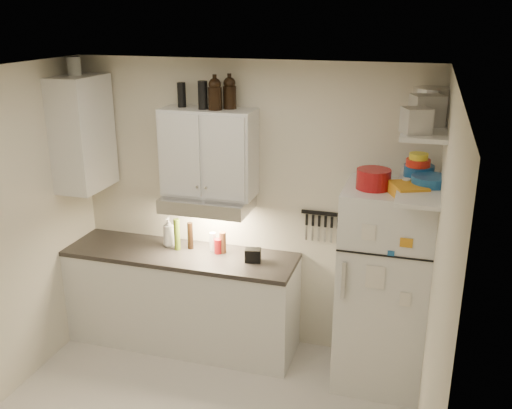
# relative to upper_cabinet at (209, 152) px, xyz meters

# --- Properties ---
(ceiling) EXTENTS (3.20, 3.00, 0.02)m
(ceiling) POSITION_rel_upper_cabinet_xyz_m (0.30, -1.33, 0.78)
(ceiling) COLOR white
(ceiling) RESTS_ON ground
(back_wall) EXTENTS (3.20, 0.02, 2.60)m
(back_wall) POSITION_rel_upper_cabinet_xyz_m (0.30, 0.18, -0.53)
(back_wall) COLOR beige
(back_wall) RESTS_ON ground
(right_wall) EXTENTS (0.02, 3.00, 2.60)m
(right_wall) POSITION_rel_upper_cabinet_xyz_m (1.91, -1.33, -0.53)
(right_wall) COLOR beige
(right_wall) RESTS_ON ground
(base_cabinet) EXTENTS (2.10, 0.60, 0.88)m
(base_cabinet) POSITION_rel_upper_cabinet_xyz_m (-0.25, -0.14, -1.39)
(base_cabinet) COLOR silver
(base_cabinet) RESTS_ON floor
(countertop) EXTENTS (2.10, 0.62, 0.04)m
(countertop) POSITION_rel_upper_cabinet_xyz_m (-0.25, -0.14, -0.93)
(countertop) COLOR #2C2826
(countertop) RESTS_ON base_cabinet
(upper_cabinet) EXTENTS (0.80, 0.33, 0.75)m
(upper_cabinet) POSITION_rel_upper_cabinet_xyz_m (0.00, 0.00, 0.00)
(upper_cabinet) COLOR silver
(upper_cabinet) RESTS_ON back_wall
(side_cabinet) EXTENTS (0.33, 0.55, 1.00)m
(side_cabinet) POSITION_rel_upper_cabinet_xyz_m (-1.14, -0.14, 0.12)
(side_cabinet) COLOR silver
(side_cabinet) RESTS_ON left_wall
(range_hood) EXTENTS (0.76, 0.46, 0.12)m
(range_hood) POSITION_rel_upper_cabinet_xyz_m (0.00, -0.06, -0.44)
(range_hood) COLOR silver
(range_hood) RESTS_ON back_wall
(fridge) EXTENTS (0.70, 0.68, 1.70)m
(fridge) POSITION_rel_upper_cabinet_xyz_m (1.55, -0.18, -0.98)
(fridge) COLOR silver
(fridge) RESTS_ON floor
(shelf_hi) EXTENTS (0.30, 0.95, 0.03)m
(shelf_hi) POSITION_rel_upper_cabinet_xyz_m (1.75, -0.31, 0.38)
(shelf_hi) COLOR silver
(shelf_hi) RESTS_ON right_wall
(shelf_lo) EXTENTS (0.30, 0.95, 0.03)m
(shelf_lo) POSITION_rel_upper_cabinet_xyz_m (1.75, -0.31, -0.07)
(shelf_lo) COLOR silver
(shelf_lo) RESTS_ON right_wall
(knife_strip) EXTENTS (0.42, 0.02, 0.03)m
(knife_strip) POSITION_rel_upper_cabinet_xyz_m (1.00, 0.15, -0.51)
(knife_strip) COLOR black
(knife_strip) RESTS_ON back_wall
(dutch_oven) EXTENTS (0.31, 0.31, 0.15)m
(dutch_oven) POSITION_rel_upper_cabinet_xyz_m (1.42, -0.24, -0.05)
(dutch_oven) COLOR maroon
(dutch_oven) RESTS_ON fridge
(book_stack) EXTENTS (0.31, 0.34, 0.09)m
(book_stack) POSITION_rel_upper_cabinet_xyz_m (1.68, -0.37, -0.08)
(book_stack) COLOR orange
(book_stack) RESTS_ON fridge
(spice_jar) EXTENTS (0.07, 0.07, 0.10)m
(spice_jar) POSITION_rel_upper_cabinet_xyz_m (1.66, -0.26, -0.07)
(spice_jar) COLOR silver
(spice_jar) RESTS_ON fridge
(stock_pot) EXTENTS (0.34, 0.34, 0.22)m
(stock_pot) POSITION_rel_upper_cabinet_xyz_m (1.79, 0.02, 0.50)
(stock_pot) COLOR silver
(stock_pot) RESTS_ON shelf_hi
(tin_a) EXTENTS (0.26, 0.25, 0.21)m
(tin_a) POSITION_rel_upper_cabinet_xyz_m (1.75, -0.31, 0.50)
(tin_a) COLOR #AAAAAD
(tin_a) RESTS_ON shelf_hi
(tin_b) EXTENTS (0.22, 0.22, 0.17)m
(tin_b) POSITION_rel_upper_cabinet_xyz_m (1.69, -0.62, 0.47)
(tin_b) COLOR #AAAAAD
(tin_b) RESTS_ON shelf_hi
(bowl_teal) EXTENTS (0.23, 0.23, 0.09)m
(bowl_teal) POSITION_rel_upper_cabinet_xyz_m (1.74, -0.08, -0.00)
(bowl_teal) COLOR #1B5694
(bowl_teal) RESTS_ON shelf_lo
(bowl_orange) EXTENTS (0.18, 0.18, 0.05)m
(bowl_orange) POSITION_rel_upper_cabinet_xyz_m (1.73, -0.12, 0.07)
(bowl_orange) COLOR red
(bowl_orange) RESTS_ON bowl_teal
(bowl_yellow) EXTENTS (0.14, 0.14, 0.05)m
(bowl_yellow) POSITION_rel_upper_cabinet_xyz_m (1.73, -0.12, 0.12)
(bowl_yellow) COLOR yellow
(bowl_yellow) RESTS_ON bowl_orange
(plates) EXTENTS (0.33, 0.33, 0.07)m
(plates) POSITION_rel_upper_cabinet_xyz_m (1.83, -0.28, -0.02)
(plates) COLOR #1B5694
(plates) RESTS_ON shelf_lo
(growler_a) EXTENTS (0.14, 0.14, 0.27)m
(growler_a) POSITION_rel_upper_cabinet_xyz_m (0.08, -0.04, 0.51)
(growler_a) COLOR black
(growler_a) RESTS_ON upper_cabinet
(growler_b) EXTENTS (0.12, 0.12, 0.27)m
(growler_b) POSITION_rel_upper_cabinet_xyz_m (0.18, 0.05, 0.51)
(growler_b) COLOR black
(growler_b) RESTS_ON upper_cabinet
(thermos_a) EXTENTS (0.09, 0.09, 0.23)m
(thermos_a) POSITION_rel_upper_cabinet_xyz_m (-0.03, -0.04, 0.49)
(thermos_a) COLOR black
(thermos_a) RESTS_ON upper_cabinet
(thermos_b) EXTENTS (0.08, 0.08, 0.21)m
(thermos_b) POSITION_rel_upper_cabinet_xyz_m (-0.24, 0.02, 0.48)
(thermos_b) COLOR black
(thermos_b) RESTS_ON upper_cabinet
(side_jar) EXTENTS (0.15, 0.15, 0.15)m
(side_jar) POSITION_rel_upper_cabinet_xyz_m (-1.18, -0.10, 0.70)
(side_jar) COLOR silver
(side_jar) RESTS_ON side_cabinet
(soap_bottle) EXTENTS (0.13, 0.13, 0.31)m
(soap_bottle) POSITION_rel_upper_cabinet_xyz_m (-0.41, -0.03, -0.75)
(soap_bottle) COLOR silver
(soap_bottle) RESTS_ON countertop
(pepper_mill) EXTENTS (0.07, 0.07, 0.20)m
(pepper_mill) POSITION_rel_upper_cabinet_xyz_m (0.12, -0.03, -0.81)
(pepper_mill) COLOR brown
(pepper_mill) RESTS_ON countertop
(oil_bottle) EXTENTS (0.07, 0.07, 0.29)m
(oil_bottle) POSITION_rel_upper_cabinet_xyz_m (-0.30, -0.08, -0.76)
(oil_bottle) COLOR #4E6519
(oil_bottle) RESTS_ON countertop
(vinegar_bottle) EXTENTS (0.05, 0.05, 0.25)m
(vinegar_bottle) POSITION_rel_upper_cabinet_xyz_m (-0.19, -0.03, -0.78)
(vinegar_bottle) COLOR black
(vinegar_bottle) RESTS_ON countertop
(clear_bottle) EXTENTS (0.07, 0.07, 0.17)m
(clear_bottle) POSITION_rel_upper_cabinet_xyz_m (0.02, -0.02, -0.82)
(clear_bottle) COLOR silver
(clear_bottle) RESTS_ON countertop
(red_jar) EXTENTS (0.07, 0.07, 0.13)m
(red_jar) POSITION_rel_upper_cabinet_xyz_m (0.08, -0.06, -0.84)
(red_jar) COLOR maroon
(red_jar) RESTS_ON countertop
(caddy) EXTENTS (0.15, 0.12, 0.12)m
(caddy) POSITION_rel_upper_cabinet_xyz_m (0.43, -0.13, -0.85)
(caddy) COLOR black
(caddy) RESTS_ON countertop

